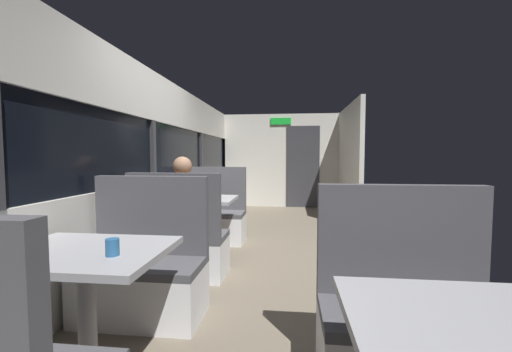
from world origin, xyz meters
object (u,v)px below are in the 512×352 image
at_px(bench_near_window_facing_entry, 144,275).
at_px(coffee_cup_primary, 192,196).
at_px(bench_front_aisle_facing_entry, 408,330).
at_px(coffee_cup_secondary, 112,247).
at_px(bench_mid_window_facing_entry, 213,219).
at_px(dining_table_near_window, 85,267).
at_px(bench_mid_window_facing_end, 180,245).
at_px(seated_passenger, 182,224).
at_px(dining_table_mid_window, 199,206).

xyz_separation_m(bench_near_window_facing_entry, coffee_cup_primary, (-0.03, 1.37, 0.46)).
bearing_deg(bench_front_aisle_facing_entry, coffee_cup_secondary, -173.25).
bearing_deg(bench_mid_window_facing_entry, bench_front_aisle_facing_entry, -57.62).
relative_size(dining_table_near_window, bench_mid_window_facing_entry, 0.82).
xyz_separation_m(dining_table_near_window, bench_mid_window_facing_end, (0.00, 1.52, -0.31)).
bearing_deg(seated_passenger, bench_mid_window_facing_entry, 90.00).
xyz_separation_m(bench_mid_window_facing_end, bench_front_aisle_facing_entry, (1.79, -1.42, 0.00)).
relative_size(coffee_cup_primary, coffee_cup_secondary, 1.00).
relative_size(bench_near_window_facing_entry, coffee_cup_primary, 12.22).
height_order(dining_table_near_window, bench_mid_window_facing_end, bench_mid_window_facing_end).
height_order(bench_mid_window_facing_end, seated_passenger, seated_passenger).
height_order(bench_mid_window_facing_entry, coffee_cup_secondary, bench_mid_window_facing_entry).
bearing_deg(dining_table_mid_window, seated_passenger, -90.00).
distance_m(bench_near_window_facing_entry, coffee_cup_secondary, 0.93).
relative_size(bench_front_aisle_facing_entry, seated_passenger, 0.87).
height_order(bench_mid_window_facing_entry, coffee_cup_primary, bench_mid_window_facing_entry).
xyz_separation_m(bench_mid_window_facing_end, seated_passenger, (0.00, 0.07, 0.21)).
bearing_deg(coffee_cup_secondary, dining_table_near_window, 158.27).
bearing_deg(dining_table_near_window, seated_passenger, 90.00).
xyz_separation_m(bench_near_window_facing_entry, bench_mid_window_facing_entry, (0.00, 2.22, 0.00)).
distance_m(bench_near_window_facing_entry, seated_passenger, 0.92).
bearing_deg(bench_front_aisle_facing_entry, dining_table_near_window, -176.82).
bearing_deg(coffee_cup_secondary, seated_passenger, 97.37).
height_order(bench_near_window_facing_entry, bench_front_aisle_facing_entry, same).
height_order(bench_near_window_facing_entry, seated_passenger, seated_passenger).
distance_m(coffee_cup_primary, coffee_cup_secondary, 2.17).
distance_m(seated_passenger, coffee_cup_primary, 0.53).
bearing_deg(dining_table_mid_window, bench_near_window_facing_entry, -90.00).
bearing_deg(bench_front_aisle_facing_entry, bench_mid_window_facing_end, 141.49).
distance_m(bench_mid_window_facing_end, bench_front_aisle_facing_entry, 2.29).
height_order(bench_mid_window_facing_entry, bench_front_aisle_facing_entry, same).
height_order(bench_front_aisle_facing_entry, coffee_cup_primary, bench_front_aisle_facing_entry).
distance_m(bench_front_aisle_facing_entry, seated_passenger, 2.34).
xyz_separation_m(bench_mid_window_facing_entry, coffee_cup_primary, (-0.03, -0.86, 0.46)).
xyz_separation_m(dining_table_mid_window, coffee_cup_secondary, (0.22, -2.31, 0.15)).
height_order(bench_near_window_facing_entry, coffee_cup_primary, bench_near_window_facing_entry).
height_order(bench_mid_window_facing_end, coffee_cup_secondary, bench_mid_window_facing_end).
bearing_deg(bench_mid_window_facing_entry, coffee_cup_primary, -92.33).
bearing_deg(coffee_cup_primary, bench_near_window_facing_entry, -88.54).
relative_size(dining_table_near_window, coffee_cup_secondary, 10.00).
relative_size(bench_mid_window_facing_end, coffee_cup_primary, 12.22).
xyz_separation_m(dining_table_mid_window, coffee_cup_primary, (-0.03, -0.16, 0.15)).
bearing_deg(seated_passenger, dining_table_mid_window, 90.00).
bearing_deg(dining_table_near_window, bench_mid_window_facing_entry, 90.00).
distance_m(bench_mid_window_facing_entry, bench_front_aisle_facing_entry, 3.34).
height_order(dining_table_mid_window, coffee_cup_secondary, coffee_cup_secondary).
bearing_deg(seated_passenger, bench_near_window_facing_entry, -90.00).
xyz_separation_m(dining_table_mid_window, bench_mid_window_facing_entry, (0.00, 0.70, -0.31)).
height_order(dining_table_near_window, bench_near_window_facing_entry, bench_near_window_facing_entry).
xyz_separation_m(bench_front_aisle_facing_entry, coffee_cup_secondary, (-1.57, -0.19, 0.46)).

